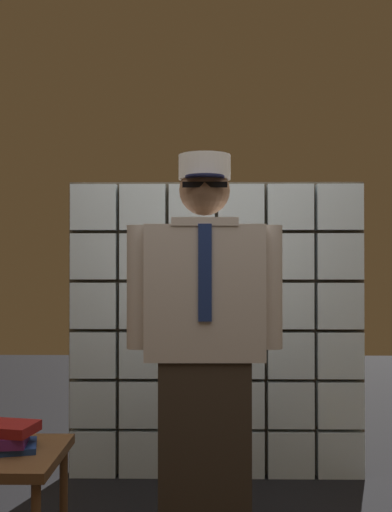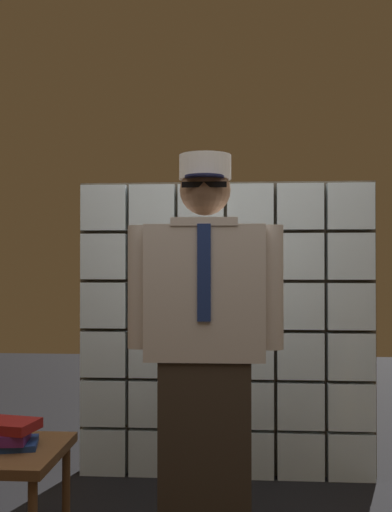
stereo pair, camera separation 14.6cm
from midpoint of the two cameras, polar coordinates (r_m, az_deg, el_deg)
name	(u,v)px [view 2 (the right image)]	position (r m, az deg, el deg)	size (l,w,h in m)	color
glass_block_wall	(226,330)	(3.61, 3.93, -6.85)	(1.73, 0.10, 1.73)	silver
standing_person	(205,343)	(2.69, 2.43, -8.05)	(0.68, 0.29, 1.70)	#382D23
book_stack	(7,434)	(2.70, -15.54, -15.61)	(0.28, 0.24, 0.11)	navy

